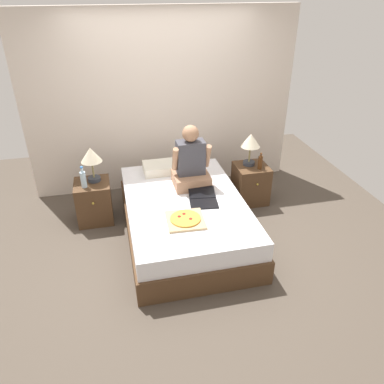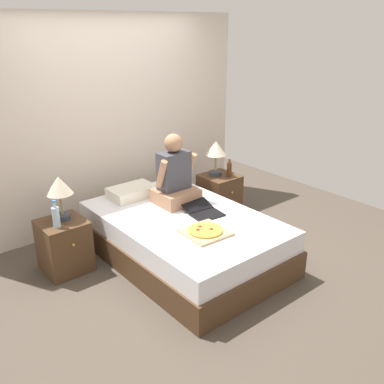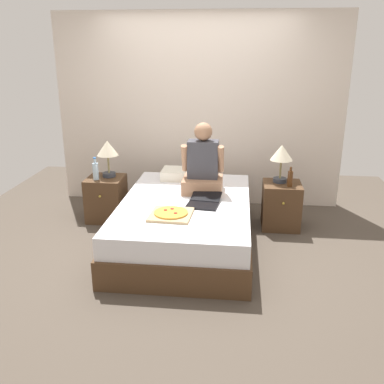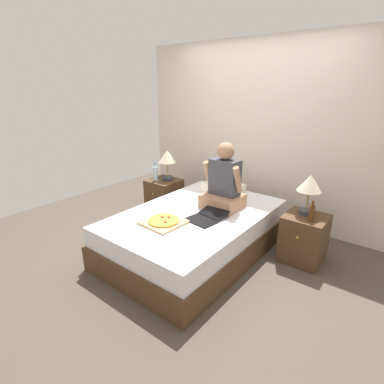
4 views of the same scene
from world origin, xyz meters
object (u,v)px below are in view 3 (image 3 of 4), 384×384
(bed, at_px, (186,223))
(water_bottle, at_px, (96,171))
(lamp_on_right_nightstand, at_px, (281,155))
(laptop, at_px, (204,202))
(beer_bottle, at_px, (290,178))
(pizza_box, at_px, (171,214))
(nightstand_left, at_px, (106,198))
(nightstand_right, at_px, (281,205))
(person_seated, at_px, (203,167))
(lamp_on_left_nightstand, at_px, (108,151))

(bed, height_order, water_bottle, water_bottle)
(lamp_on_right_nightstand, relative_size, laptop, 1.00)
(beer_bottle, height_order, pizza_box, beer_bottle)
(nightstand_left, distance_m, beer_bottle, 2.25)
(water_bottle, bearing_deg, nightstand_right, 2.32)
(nightstand_right, relative_size, person_seated, 0.70)
(laptop, xyz_separation_m, pizza_box, (-0.29, -0.35, -0.00))
(bed, bearing_deg, nightstand_left, 150.82)
(lamp_on_left_nightstand, distance_m, pizza_box, 1.49)
(water_bottle, height_order, pizza_box, water_bottle)
(laptop, bearing_deg, lamp_on_left_nightstand, 149.10)
(nightstand_right, relative_size, pizza_box, 1.29)
(water_bottle, xyz_separation_m, laptop, (1.35, -0.60, -0.13))
(nightstand_left, relative_size, laptop, 1.21)
(laptop, bearing_deg, nightstand_left, 151.61)
(lamp_on_right_nightstand, height_order, beer_bottle, lamp_on_right_nightstand)
(water_bottle, distance_m, lamp_on_right_nightstand, 2.21)
(water_bottle, bearing_deg, pizza_box, -41.82)
(bed, bearing_deg, water_bottle, 156.18)
(nightstand_left, xyz_separation_m, lamp_on_right_nightstand, (2.11, 0.05, 0.60))
(water_bottle, relative_size, nightstand_right, 0.51)
(laptop, bearing_deg, lamp_on_right_nightstand, 41.30)
(water_bottle, relative_size, laptop, 0.61)
(nightstand_left, bearing_deg, pizza_box, -46.64)
(nightstand_right, distance_m, person_seated, 1.09)
(lamp_on_left_nightstand, relative_size, lamp_on_right_nightstand, 1.00)
(nightstand_right, bearing_deg, water_bottle, -177.68)
(lamp_on_right_nightstand, bearing_deg, water_bottle, -176.35)
(nightstand_left, xyz_separation_m, water_bottle, (-0.08, -0.09, 0.38))
(lamp_on_left_nightstand, bearing_deg, person_seated, -14.44)
(nightstand_left, relative_size, lamp_on_left_nightstand, 1.21)
(nightstand_left, height_order, nightstand_right, same)
(lamp_on_left_nightstand, relative_size, water_bottle, 1.63)
(lamp_on_right_nightstand, xyz_separation_m, laptop, (-0.84, -0.74, -0.35))
(lamp_on_left_nightstand, bearing_deg, laptop, -30.90)
(lamp_on_right_nightstand, bearing_deg, nightstand_right, -59.07)
(lamp_on_right_nightstand, bearing_deg, person_seated, -161.05)
(nightstand_right, height_order, beer_bottle, beer_bottle)
(lamp_on_left_nightstand, distance_m, lamp_on_right_nightstand, 2.07)
(nightstand_left, distance_m, lamp_on_left_nightstand, 0.60)
(lamp_on_right_nightstand, xyz_separation_m, person_seated, (-0.89, -0.31, -0.08))
(person_seated, bearing_deg, lamp_on_right_nightstand, 18.95)
(nightstand_right, bearing_deg, beer_bottle, -54.99)
(bed, xyz_separation_m, nightstand_left, (-1.07, 0.60, 0.02))
(lamp_on_left_nightstand, height_order, beer_bottle, lamp_on_left_nightstand)
(lamp_on_left_nightstand, distance_m, laptop, 1.48)
(person_seated, bearing_deg, pizza_box, -107.03)
(beer_bottle, bearing_deg, lamp_on_right_nightstand, 123.69)
(pizza_box, bearing_deg, nightstand_right, 41.95)
(nightstand_right, relative_size, beer_bottle, 2.37)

